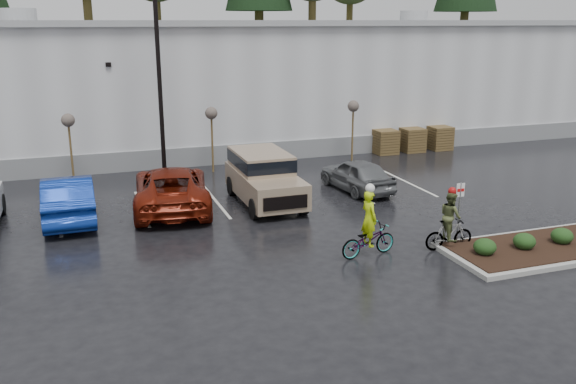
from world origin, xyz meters
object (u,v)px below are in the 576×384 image
object	(u,v)px
sapling_west	(68,124)
car_blue	(68,198)
lamppost	(158,56)
sapling_east	(353,109)
suv_tan	(265,179)
sapling_mid	(211,117)
car_red	(171,188)
cyclist_olive	(450,226)
cyclist_hivis	(368,234)
fire_lane_sign	(459,206)
pallet_stack_c	(440,138)
car_grey	(357,175)
pallet_stack_b	(412,140)
pallet_stack_a	(385,142)

from	to	relation	value
sapling_west	car_blue	xyz separation A→B (m)	(-0.19, -5.56, -1.89)
lamppost	sapling_east	size ratio (longest dim) A/B	2.88
suv_tan	sapling_mid	bearing A→B (deg)	97.85
sapling_east	car_red	size ratio (longest dim) A/B	0.53
suv_tan	cyclist_olive	world-z (taller)	cyclist_olive
sapling_mid	cyclist_hivis	size ratio (longest dim) A/B	1.35
fire_lane_sign	suv_tan	world-z (taller)	fire_lane_sign
sapling_east	cyclist_hivis	xyz separation A→B (m)	(-5.29, -12.52, -2.00)
sapling_east	cyclist_olive	size ratio (longest dim) A/B	1.53
car_blue	sapling_east	bearing A→B (deg)	-159.36
fire_lane_sign	car_red	size ratio (longest dim) A/B	0.36
sapling_west	pallet_stack_c	xyz separation A→B (m)	(20.00, 1.00, -2.05)
sapling_west	car_grey	distance (m)	13.04
sapling_west	pallet_stack_b	world-z (taller)	sapling_west
sapling_east	sapling_mid	bearing A→B (deg)	180.00
pallet_stack_b	suv_tan	world-z (taller)	suv_tan
lamppost	car_blue	size ratio (longest dim) A/B	1.81
pallet_stack_c	car_red	xyz separation A→B (m)	(-16.35, -6.41, 0.17)
pallet_stack_c	cyclist_olive	size ratio (longest dim) A/B	0.64
sapling_mid	fire_lane_sign	bearing A→B (deg)	-67.51
pallet_stack_c	cyclist_hivis	size ratio (longest dim) A/B	0.57
car_blue	car_red	world-z (taller)	same
sapling_east	pallet_stack_a	distance (m)	3.39
sapling_west	pallet_stack_b	size ratio (longest dim) A/B	2.37
fire_lane_sign	sapling_east	bearing A→B (deg)	80.25
pallet_stack_c	car_red	bearing A→B (deg)	-158.58
sapling_east	car_blue	distance (m)	15.36
sapling_mid	sapling_west	bearing A→B (deg)	180.00
pallet_stack_b	suv_tan	bearing A→B (deg)	-147.21
sapling_east	pallet_stack_b	world-z (taller)	sapling_east
sapling_east	fire_lane_sign	bearing A→B (deg)	-99.75
sapling_mid	pallet_stack_a	world-z (taller)	sapling_mid
fire_lane_sign	car_red	distance (m)	11.01
sapling_west	suv_tan	world-z (taller)	sapling_west
lamppost	pallet_stack_b	size ratio (longest dim) A/B	6.83
pallet_stack_b	cyclist_hivis	distance (m)	16.52
sapling_east	suv_tan	size ratio (longest dim) A/B	0.63
lamppost	pallet_stack_b	world-z (taller)	lamppost
lamppost	sapling_west	distance (m)	5.07
fire_lane_sign	suv_tan	xyz separation A→B (m)	(-4.47, 6.80, -0.38)
car_grey	sapling_west	bearing A→B (deg)	-31.17
sapling_east	car_red	world-z (taller)	sapling_east
pallet_stack_b	pallet_stack_c	xyz separation A→B (m)	(1.80, 0.00, 0.00)
sapling_mid	car_grey	world-z (taller)	sapling_mid
car_blue	car_grey	size ratio (longest dim) A/B	1.21
sapling_west	sapling_east	distance (m)	14.00
pallet_stack_b	car_grey	distance (m)	9.16
car_red	car_grey	xyz separation A→B (m)	(8.04, -0.02, -0.12)
lamppost	pallet_stack_a	xyz separation A→B (m)	(12.50, 2.00, -5.01)
pallet_stack_a	cyclist_olive	xyz separation A→B (m)	(-5.06, -13.88, 0.10)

